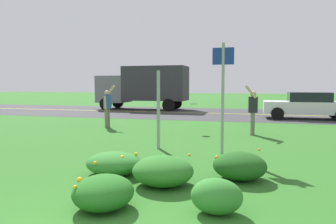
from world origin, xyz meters
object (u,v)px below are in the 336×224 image
(person_thrower_blue_shirt, at_px, (107,105))
(frisbee_white, at_px, (193,104))
(person_catcher_dark_shirt, at_px, (253,109))
(box_truck_gray, at_px, (144,85))
(sign_post_near_path, at_px, (158,110))
(sign_post_by_roadside, at_px, (223,88))
(car_white_center_left, at_px, (307,105))

(person_thrower_blue_shirt, xyz_separation_m, frisbee_white, (3.84, -0.37, 0.14))
(person_catcher_dark_shirt, xyz_separation_m, box_truck_gray, (-7.99, 10.67, 0.83))
(sign_post_near_path, xyz_separation_m, frisbee_white, (0.37, 3.46, -0.02))
(sign_post_by_roadside, height_order, frisbee_white, sign_post_by_roadside)
(frisbee_white, bearing_deg, person_catcher_dark_shirt, -2.51)
(frisbee_white, relative_size, box_truck_gray, 0.04)
(frisbee_white, xyz_separation_m, box_truck_gray, (-5.75, 10.57, 0.70))
(person_catcher_dark_shirt, bearing_deg, frisbee_white, 177.49)
(sign_post_near_path, xyz_separation_m, car_white_center_left, (5.41, 9.92, -0.39))
(sign_post_by_roadside, distance_m, person_catcher_dark_shirt, 3.77)
(sign_post_near_path, bearing_deg, frisbee_white, 83.93)
(box_truck_gray, bearing_deg, car_white_center_left, -20.85)
(sign_post_near_path, height_order, person_thrower_blue_shirt, sign_post_near_path)
(frisbee_white, bearing_deg, sign_post_by_roadside, -68.13)
(person_catcher_dark_shirt, bearing_deg, box_truck_gray, 126.83)
(person_catcher_dark_shirt, height_order, car_white_center_left, person_catcher_dark_shirt)
(car_white_center_left, xyz_separation_m, box_truck_gray, (-10.79, 4.11, 1.06))
(box_truck_gray, bearing_deg, person_catcher_dark_shirt, -53.17)
(sign_post_near_path, height_order, frisbee_white, sign_post_near_path)
(sign_post_near_path, bearing_deg, sign_post_by_roadside, -7.79)
(person_catcher_dark_shirt, bearing_deg, sign_post_by_roadside, -101.77)
(person_catcher_dark_shirt, bearing_deg, person_thrower_blue_shirt, 175.60)
(person_thrower_blue_shirt, bearing_deg, person_catcher_dark_shirt, -4.40)
(person_thrower_blue_shirt, height_order, box_truck_gray, box_truck_gray)
(person_thrower_blue_shirt, bearing_deg, sign_post_near_path, -47.78)
(sign_post_by_roadside, distance_m, frisbee_white, 4.05)
(sign_post_near_path, distance_m, frisbee_white, 3.48)
(box_truck_gray, bearing_deg, person_thrower_blue_shirt, -79.40)
(sign_post_near_path, height_order, sign_post_by_roadside, sign_post_by_roadside)
(sign_post_by_roadside, relative_size, person_catcher_dark_shirt, 1.61)
(frisbee_white, relative_size, car_white_center_left, 0.06)
(person_thrower_blue_shirt, distance_m, frisbee_white, 3.86)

